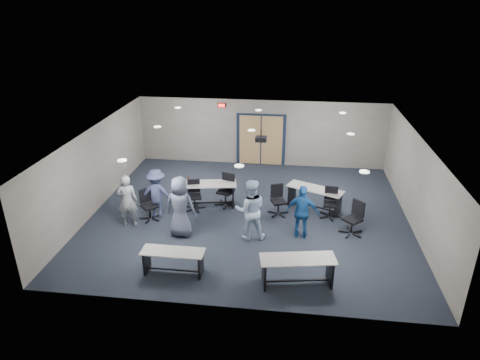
# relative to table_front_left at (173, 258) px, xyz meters

# --- Properties ---
(floor) EXTENTS (10.00, 10.00, 0.00)m
(floor) POSITION_rel_table_front_left_xyz_m (1.56, 3.37, -0.44)
(floor) COLOR black
(floor) RESTS_ON ground
(back_wall) EXTENTS (10.00, 0.04, 2.70)m
(back_wall) POSITION_rel_table_front_left_xyz_m (1.56, 7.87, 0.91)
(back_wall) COLOR slate
(back_wall) RESTS_ON floor
(front_wall) EXTENTS (10.00, 0.04, 2.70)m
(front_wall) POSITION_rel_table_front_left_xyz_m (1.56, -1.13, 0.91)
(front_wall) COLOR slate
(front_wall) RESTS_ON floor
(left_wall) EXTENTS (0.04, 9.00, 2.70)m
(left_wall) POSITION_rel_table_front_left_xyz_m (-3.44, 3.37, 0.91)
(left_wall) COLOR slate
(left_wall) RESTS_ON floor
(right_wall) EXTENTS (0.04, 9.00, 2.70)m
(right_wall) POSITION_rel_table_front_left_xyz_m (6.56, 3.37, 0.91)
(right_wall) COLOR slate
(right_wall) RESTS_ON floor
(ceiling) EXTENTS (10.00, 9.00, 0.04)m
(ceiling) POSITION_rel_table_front_left_xyz_m (1.56, 3.37, 2.26)
(ceiling) COLOR white
(ceiling) RESTS_ON back_wall
(double_door) EXTENTS (2.00, 0.07, 2.20)m
(double_door) POSITION_rel_table_front_left_xyz_m (1.56, 7.84, 0.61)
(double_door) COLOR black
(double_door) RESTS_ON back_wall
(exit_sign) EXTENTS (0.32, 0.07, 0.18)m
(exit_sign) POSITION_rel_table_front_left_xyz_m (-0.04, 7.82, 2.01)
(exit_sign) COLOR black
(exit_sign) RESTS_ON back_wall
(ceiling_projector) EXTENTS (0.35, 0.32, 0.37)m
(ceiling_projector) POSITION_rel_table_front_left_xyz_m (1.86, 3.87, 1.96)
(ceiling_projector) COLOR black
(ceiling_projector) RESTS_ON ceiling
(ceiling_can_lights) EXTENTS (6.24, 5.74, 0.02)m
(ceiling_can_lights) POSITION_rel_table_front_left_xyz_m (1.56, 3.62, 2.23)
(ceiling_can_lights) COLOR white
(ceiling_can_lights) RESTS_ON ceiling
(table_front_left) EXTENTS (1.59, 0.54, 0.64)m
(table_front_left) POSITION_rel_table_front_left_xyz_m (0.00, 0.00, 0.00)
(table_front_left) COLOR #B7B5AD
(table_front_left) RESTS_ON floor
(table_front_right) EXTENTS (1.89, 0.91, 0.74)m
(table_front_right) POSITION_rel_table_front_left_xyz_m (3.10, -0.07, 0.06)
(table_front_right) COLOR #B7B5AD
(table_front_right) RESTS_ON floor
(table_back_left) EXTENTS (2.08, 1.01, 1.11)m
(table_back_left) POSITION_rel_table_front_left_xyz_m (0.07, 3.82, 0.12)
(table_back_left) COLOR #B7B5AD
(table_back_left) RESTS_ON floor
(table_back_right) EXTENTS (1.91, 1.31, 0.86)m
(table_back_right) POSITION_rel_table_front_left_xyz_m (3.66, 4.03, 0.07)
(table_back_right) COLOR #B7B5AD
(table_back_right) RESTS_ON floor
(chair_back_a) EXTENTS (0.77, 0.77, 0.99)m
(chair_back_a) POSITION_rel_table_front_left_xyz_m (-0.25, 3.51, 0.05)
(chair_back_a) COLOR black
(chair_back_a) RESTS_ON floor
(chair_back_b) EXTENTS (0.86, 0.86, 1.08)m
(chair_back_b) POSITION_rel_table_front_left_xyz_m (0.71, 3.94, 0.10)
(chair_back_b) COLOR black
(chair_back_b) RESTS_ON floor
(chair_back_c) EXTENTS (0.81, 0.81, 0.99)m
(chair_back_c) POSITION_rel_table_front_left_xyz_m (2.50, 3.49, 0.05)
(chair_back_c) COLOR black
(chair_back_c) RESTS_ON floor
(chair_back_d) EXTENTS (0.67, 0.67, 0.98)m
(chair_back_d) POSITION_rel_table_front_left_xyz_m (4.12, 3.51, 0.05)
(chair_back_d) COLOR black
(chair_back_d) RESTS_ON floor
(chair_loose_left) EXTENTS (0.88, 0.88, 0.99)m
(chair_loose_left) POSITION_rel_table_front_left_xyz_m (-1.49, 2.67, 0.05)
(chair_loose_left) COLOR black
(chair_loose_left) RESTS_ON floor
(chair_loose_right) EXTENTS (0.92, 0.92, 1.03)m
(chair_loose_right) POSITION_rel_table_front_left_xyz_m (4.70, 2.54, 0.08)
(chair_loose_right) COLOR black
(chair_loose_right) RESTS_ON floor
(person_gray) EXTENTS (0.67, 0.51, 1.66)m
(person_gray) POSITION_rel_table_front_left_xyz_m (-2.00, 2.22, 0.39)
(person_gray) COLOR #949AA2
(person_gray) RESTS_ON floor
(person_plaid) EXTENTS (0.95, 0.67, 1.83)m
(person_plaid) POSITION_rel_table_front_left_xyz_m (-0.28, 1.88, 0.48)
(person_plaid) COLOR #535A72
(person_plaid) RESTS_ON floor
(person_lightblue) EXTENTS (1.00, 0.84, 1.83)m
(person_lightblue) POSITION_rel_table_front_left_xyz_m (1.75, 1.94, 0.48)
(person_lightblue) COLOR #B9D2F5
(person_lightblue) RESTS_ON floor
(person_navy) EXTENTS (0.99, 0.51, 1.63)m
(person_navy) POSITION_rel_table_front_left_xyz_m (3.22, 2.18, 0.37)
(person_navy) COLOR #1A4E93
(person_navy) RESTS_ON floor
(person_back) EXTENTS (1.06, 0.64, 1.61)m
(person_back) POSITION_rel_table_front_left_xyz_m (-1.30, 2.87, 0.37)
(person_back) COLOR #3D456F
(person_back) RESTS_ON floor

